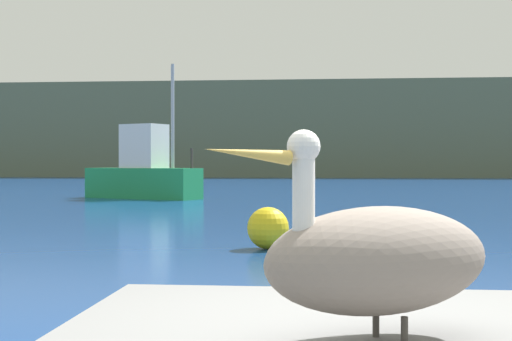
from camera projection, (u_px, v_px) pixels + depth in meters
The scene contains 4 objects.
hillside_backdrop at pixel (329, 132), 69.40m from camera, with size 140.00×12.79×8.40m, color #5B664C.
pelican at pixel (378, 258), 3.12m from camera, with size 1.29×1.05×0.89m.
fishing_boat_green at pixel (143, 172), 27.01m from camera, with size 4.60×3.00×4.80m.
mooring_buoy at pixel (268, 228), 11.26m from camera, with size 0.64×0.64×0.64m, color yellow.
Camera 1 is at (-0.07, -3.60, 1.31)m, focal length 52.17 mm.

